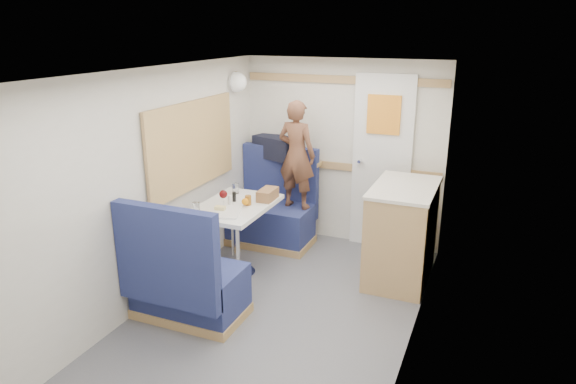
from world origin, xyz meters
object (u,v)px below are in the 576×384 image
at_px(orange_fruit, 245,202).
at_px(salt_grinder, 230,200).
at_px(galley_counter, 402,232).
at_px(cheese_block, 220,208).
at_px(tray, 226,212).
at_px(bread_loaf, 268,194).
at_px(wine_glass, 223,195).
at_px(tumbler_left, 196,208).
at_px(dinette_table, 235,220).
at_px(duffel_bag, 276,147).
at_px(bench_far, 273,216).
at_px(bench_near, 186,286).
at_px(person, 297,155).
at_px(dome_light, 237,82).
at_px(beer_glass, 248,200).
at_px(pepper_grinder, 234,197).
at_px(tumbler_mid, 236,188).

height_order(orange_fruit, salt_grinder, salt_grinder).
bearing_deg(galley_counter, cheese_block, -152.80).
distance_m(tray, salt_grinder, 0.23).
bearing_deg(bread_loaf, wine_glass, -127.09).
bearing_deg(tumbler_left, bread_loaf, 54.69).
bearing_deg(salt_grinder, galley_counter, 20.65).
bearing_deg(dinette_table, bread_loaf, 47.90).
relative_size(duffel_bag, salt_grinder, 5.58).
xyz_separation_m(bench_far, bench_near, (0.00, -1.73, 0.00)).
bearing_deg(person, galley_counter, 172.04).
height_order(dome_light, cheese_block, dome_light).
relative_size(duffel_bag, beer_glass, 5.52).
relative_size(cheese_block, pepper_grinder, 1.00).
height_order(cheese_block, wine_glass, wine_glass).
height_order(wine_glass, beer_glass, wine_glass).
xyz_separation_m(dinette_table, beer_glass, (0.12, 0.04, 0.20)).
xyz_separation_m(dome_light, bread_loaf, (0.61, -0.60, -0.98)).
relative_size(bench_near, cheese_block, 11.36).
xyz_separation_m(tray, bread_loaf, (0.19, 0.48, 0.04)).
xyz_separation_m(dome_light, duffel_bag, (0.32, 0.27, -0.73)).
bearing_deg(cheese_block, bench_near, -87.46).
bearing_deg(galley_counter, tray, -151.46).
xyz_separation_m(bench_far, orange_fruit, (0.12, -0.88, 0.47)).
distance_m(galley_counter, beer_glass, 1.47).
relative_size(bench_near, orange_fruit, 16.12).
distance_m(bench_near, tray, 0.77).
distance_m(orange_fruit, wine_glass, 0.21).
bearing_deg(person, tray, 85.03).
height_order(tumbler_left, salt_grinder, tumbler_left).
height_order(pepper_grinder, bread_loaf, bread_loaf).
bearing_deg(pepper_grinder, bread_loaf, 31.77).
distance_m(orange_fruit, salt_grinder, 0.16).
bearing_deg(bread_loaf, beer_glass, -116.27).
xyz_separation_m(dome_light, cheese_block, (0.36, -1.07, -1.00)).
bearing_deg(salt_grinder, tray, -70.62).
bearing_deg(galley_counter, beer_glass, -159.27).
bearing_deg(bread_loaf, bench_far, 110.08).
bearing_deg(bench_far, tumbler_left, -99.22).
bearing_deg(bread_loaf, tray, -111.68).
relative_size(galley_counter, tray, 2.76).
relative_size(beer_glass, salt_grinder, 1.01).
bearing_deg(salt_grinder, dinette_table, 24.68).
bearing_deg(cheese_block, bread_loaf, 61.54).
distance_m(cheese_block, beer_glass, 0.30).
distance_m(bench_near, beer_glass, 1.03).
bearing_deg(bench_far, orange_fruit, -82.17).
height_order(duffel_bag, orange_fruit, duffel_bag).
relative_size(salt_grinder, bread_loaf, 0.36).
bearing_deg(galley_counter, orange_fruit, -157.08).
height_order(bench_near, tumbler_mid, bench_near).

